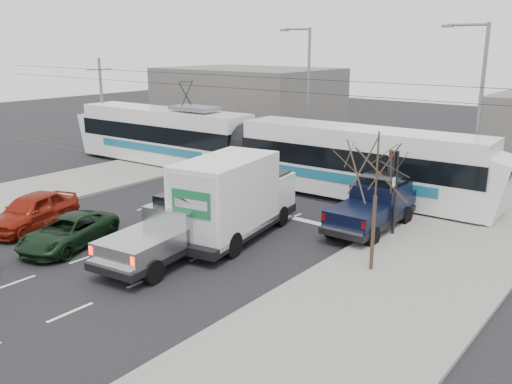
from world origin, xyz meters
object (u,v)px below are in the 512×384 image
Objects in this scene: bare_tree at (377,171)px; green_car at (68,232)px; silver_pickup at (174,227)px; box_truck at (234,198)px; street_lamp_near at (477,103)px; street_lamp_far at (306,89)px; traffic_signal at (394,174)px; navy_pickup at (374,204)px; red_car at (32,211)px; tram at (249,147)px.

bare_tree is 1.10× the size of green_car.
bare_tree reaches higher than silver_pickup.
green_car is (-4.61, -4.96, -1.13)m from box_truck.
bare_tree reaches higher than box_truck.
bare_tree is at bearing -88.58° from street_lamp_near.
street_lamp_far is at bearing 76.12° from green_car.
traffic_signal is 0.48× the size of box_truck.
navy_pickup is at bearing -104.41° from street_lamp_near.
green_car is at bearing -136.52° from traffic_signal.
street_lamp_far reaches higher than navy_pickup.
traffic_signal is 1.91m from navy_pickup.
bare_tree is 15.32m from red_car.
tram is 10.25m from box_truck.
bare_tree is at bearing -35.69° from tram.
street_lamp_near reaches higher than navy_pickup.
traffic_signal is 0.55× the size of silver_pickup.
street_lamp_near is (0.84, 7.50, 2.37)m from traffic_signal.
red_car is at bearing -100.98° from tram.
street_lamp_far is (-11.79, 13.50, 1.32)m from bare_tree.
bare_tree reaches higher than navy_pickup.
red_car is at bearing -130.28° from street_lamp_near.
tram reaches higher than traffic_signal.
traffic_signal is 0.77× the size of red_car.
traffic_signal is at bearing 26.84° from green_car.
street_lamp_far is at bearing 102.13° from box_truck.
bare_tree is 11.58m from street_lamp_near.
tram is 6.12× the size of green_car.
box_truck is (5.94, -8.34, -0.25)m from tram.
street_lamp_near is 1.98× the size of green_car.
tram reaches higher than navy_pickup.
street_lamp_far is 1.93× the size of red_car.
street_lamp_near reaches higher than box_truck.
box_truck is at bearing -56.83° from tram.
street_lamp_near is at bearing 13.83° from tram.
navy_pickup is (4.16, 4.69, -0.61)m from box_truck.
street_lamp_far is 1.21× the size of box_truck.
street_lamp_far is at bearing 131.12° from bare_tree.
street_lamp_far reaches higher than green_car.
tram is at bearing 107.81° from silver_pickup.
street_lamp_far is 13.86m from navy_pickup.
box_truck reaches higher than silver_pickup.
red_car is (-3.31, 0.34, 0.16)m from green_car.
street_lamp_far is at bearing 135.36° from navy_pickup.
traffic_signal reaches higher than box_truck.
green_car is (-10.88, -5.25, -3.16)m from bare_tree.
green_car is (-4.09, -2.02, -0.52)m from silver_pickup.
box_truck reaches higher than green_car.
navy_pickup is (-0.98, 0.41, -1.59)m from traffic_signal.
tram is at bearing 79.07° from green_car.
bare_tree is 7.97m from silver_pickup.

